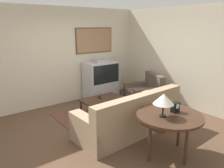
{
  "coord_description": "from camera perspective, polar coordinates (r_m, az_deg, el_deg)",
  "views": [
    {
      "loc": [
        -2.51,
        -3.57,
        2.21
      ],
      "look_at": [
        0.77,
        0.69,
        0.75
      ],
      "focal_mm": 35.0,
      "sensor_mm": 36.0,
      "label": 1
    }
  ],
  "objects": [
    {
      "name": "remote",
      "position": [
        5.47,
        -3.25,
        -3.54
      ],
      "size": [
        0.1,
        0.17,
        0.02
      ],
      "color": "black",
      "rests_on": "coffee_table"
    },
    {
      "name": "ground_plane",
      "position": [
        4.89,
        -2.23,
        -11.67
      ],
      "size": [
        12.0,
        12.0,
        0.0
      ],
      "primitive_type": "plane",
      "color": "brown"
    },
    {
      "name": "coffee_table",
      "position": [
        5.47,
        -2.76,
        -4.17
      ],
      "size": [
        1.04,
        0.53,
        0.44
      ],
      "color": "#3D2619",
      "rests_on": "ground_plane"
    },
    {
      "name": "tv",
      "position": [
        6.67,
        -2.87,
        1.03
      ],
      "size": [
        1.0,
        0.59,
        1.22
      ],
      "color": "#B7B7BC",
      "rests_on": "ground_plane"
    },
    {
      "name": "couch",
      "position": [
        4.66,
        4.67,
        -8.86
      ],
      "size": [
        2.33,
        1.01,
        0.91
      ],
      "rotation": [
        0.0,
        0.0,
        3.18
      ],
      "color": "#9E8466",
      "rests_on": "ground_plane"
    },
    {
      "name": "wall_right",
      "position": [
        6.32,
        17.6,
        6.67
      ],
      "size": [
        0.06,
        12.0,
        2.7
      ],
      "color": "beige",
      "rests_on": "ground_plane"
    },
    {
      "name": "console_table",
      "position": [
        3.84,
        14.78,
        -8.62
      ],
      "size": [
        1.11,
        1.11,
        0.76
      ],
      "color": "#3D2619",
      "rests_on": "ground_plane"
    },
    {
      "name": "armchair",
      "position": [
        6.41,
        8.47,
        -2.52
      ],
      "size": [
        1.16,
        1.17,
        0.85
      ],
      "rotation": [
        0.0,
        0.0,
        -1.94
      ],
      "color": "brown",
      "rests_on": "ground_plane"
    },
    {
      "name": "table_lamp",
      "position": [
        3.61,
        13.34,
        -3.9
      ],
      "size": [
        0.34,
        0.34,
        0.39
      ],
      "color": "black",
      "rests_on": "console_table"
    },
    {
      "name": "mantel_clock",
      "position": [
        3.92,
        16.2,
        -5.82
      ],
      "size": [
        0.15,
        0.1,
        0.17
      ],
      "color": "black",
      "rests_on": "console_table"
    },
    {
      "name": "wall_back",
      "position": [
        6.3,
        -13.58,
        6.99
      ],
      "size": [
        12.0,
        0.1,
        2.7
      ],
      "color": "beige",
      "rests_on": "ground_plane"
    },
    {
      "name": "area_rug",
      "position": [
        5.67,
        -2.26,
        -7.68
      ],
      "size": [
        2.25,
        1.6,
        0.01
      ],
      "color": "brown",
      "rests_on": "ground_plane"
    }
  ]
}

